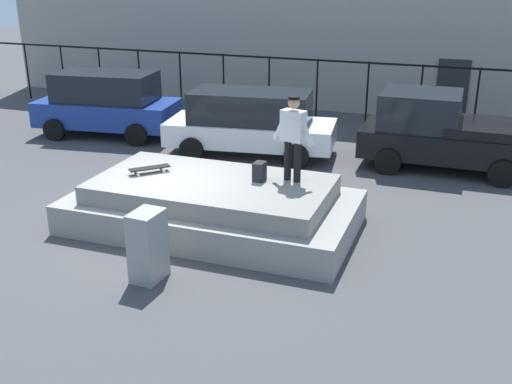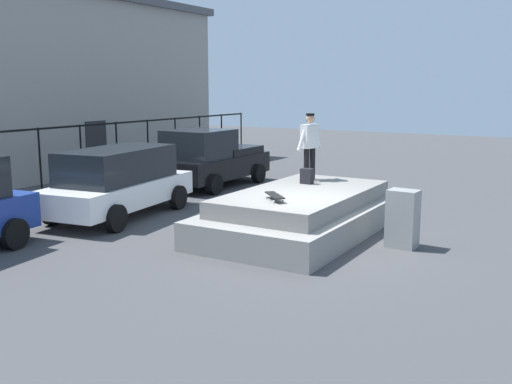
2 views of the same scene
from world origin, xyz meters
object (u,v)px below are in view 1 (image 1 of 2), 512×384
Objects in this scene: utility_box at (148,246)px; car_black_pickup_far at (442,132)px; backpack at (259,171)px; car_blue_hatchback_near at (107,103)px; skateboarder at (293,133)px; car_white_hatchback_mid at (251,122)px; skateboard at (150,168)px.

car_black_pickup_far is at bearing 65.77° from utility_box.
car_black_pickup_far is (3.08, 5.00, -0.21)m from backpack.
skateboarder is at bearing -32.74° from car_blue_hatchback_near.
car_white_hatchback_mid is at bearing -155.38° from backpack.
backpack is (2.21, 0.34, 0.08)m from skateboard.
skateboarder is at bearing -59.99° from car_white_hatchback_mid.
car_white_hatchback_mid is (4.72, -0.42, -0.06)m from car_blue_hatchback_near.
skateboarder is 4.49× the size of backpack.
backpack is at bearing -121.62° from car_black_pickup_far.
backpack is 5.87m from car_black_pickup_far.
backpack is 4.74m from car_white_hatchback_mid.
skateboarder reaches higher than car_black_pickup_far.
skateboard is 0.61× the size of utility_box.
skateboarder is at bearing 112.48° from backpack.
skateboarder is at bearing 11.22° from skateboard.
skateboard is at bearing -49.99° from car_blue_hatchback_near.
car_white_hatchback_mid is (0.41, 4.72, -0.14)m from skateboard.
utility_box is (1.23, -2.31, -0.46)m from skateboard.
car_blue_hatchback_near reaches higher than skateboard.
car_blue_hatchback_near is 3.62× the size of utility_box.
car_black_pickup_far reaches higher than car_blue_hatchback_near.
skateboarder is 0.39× the size of car_black_pickup_far.
skateboarder is 1.38× the size of utility_box.
car_white_hatchback_mid is 3.90× the size of utility_box.
skateboarder is 3.53m from utility_box.
car_black_pickup_far is (9.60, 0.20, -0.05)m from car_blue_hatchback_near.
car_white_hatchback_mid is at bearing 120.01° from skateboarder.
backpack is 0.09× the size of car_black_pickup_far.
skateboarder is 5.47m from car_black_pickup_far.
utility_box is (-1.58, -2.87, -1.31)m from skateboarder.
backpack is at bearing -67.57° from car_white_hatchback_mid.
car_black_pickup_far is (2.48, 4.78, -0.98)m from skateboarder.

